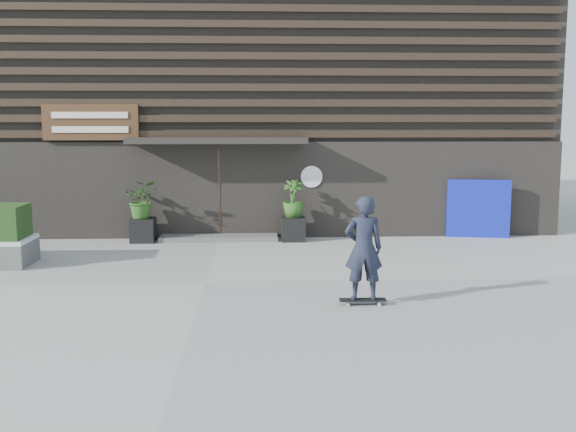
{
  "coord_description": "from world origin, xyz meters",
  "views": [
    {
      "loc": [
        1.01,
        -12.64,
        3.05
      ],
      "look_at": [
        1.62,
        1.13,
        1.1
      ],
      "focal_mm": 42.28,
      "sensor_mm": 36.0,
      "label": 1
    }
  ],
  "objects_px": {
    "planter_pot_left": "(143,230)",
    "skateboarder": "(364,249)",
    "planter_pot_right": "(293,229)",
    "blue_tarp": "(478,209)"
  },
  "relations": [
    {
      "from": "planter_pot_left",
      "to": "skateboarder",
      "type": "bearing_deg",
      "value": -52.84
    },
    {
      "from": "planter_pot_right",
      "to": "skateboarder",
      "type": "bearing_deg",
      "value": -82.18
    },
    {
      "from": "planter_pot_left",
      "to": "blue_tarp",
      "type": "height_order",
      "value": "blue_tarp"
    },
    {
      "from": "planter_pot_right",
      "to": "skateboarder",
      "type": "height_order",
      "value": "skateboarder"
    },
    {
      "from": "planter_pot_left",
      "to": "skateboarder",
      "type": "relative_size",
      "value": 0.33
    },
    {
      "from": "planter_pot_left",
      "to": "planter_pot_right",
      "type": "relative_size",
      "value": 1.0
    },
    {
      "from": "skateboarder",
      "to": "planter_pot_right",
      "type": "bearing_deg",
      "value": 97.82
    },
    {
      "from": "planter_pot_left",
      "to": "planter_pot_right",
      "type": "distance_m",
      "value": 3.8
    },
    {
      "from": "planter_pot_left",
      "to": "skateboarder",
      "type": "distance_m",
      "value": 7.71
    },
    {
      "from": "planter_pot_right",
      "to": "blue_tarp",
      "type": "relative_size",
      "value": 0.37
    }
  ]
}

